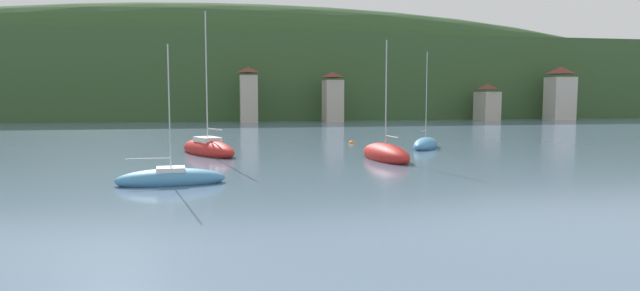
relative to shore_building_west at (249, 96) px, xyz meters
The scene contains 10 objects.
wooded_hillside 33.47m from the shore_building_west, 88.49° to the left, with size 352.00×47.19×43.20m.
shore_building_west is the anchor object (origin of this frame).
shore_building_westcentral 15.79m from the shore_building_west, ahead, with size 3.43×5.33×9.50m.
shore_building_central 47.37m from the shore_building_west, ahead, with size 3.51×5.52×7.39m.
shore_building_eastcentral 63.12m from the shore_building_west, ahead, with size 5.00×4.55×10.89m.
sailboat_far_2 60.79m from the shore_building_west, 83.31° to the right, with size 2.95×7.47×9.46m.
sailboat_far_4 54.39m from the shore_building_west, 96.64° to the right, with size 5.81×8.65×12.15m.
sailboat_far_7 54.11m from the shore_building_west, 75.55° to the right, with size 4.81×5.95×9.24m.
sailboat_mid_9 69.70m from the shore_building_west, 96.54° to the right, with size 5.99×2.48×7.90m.
mooring_buoy_mid 46.84m from the shore_building_west, 80.14° to the right, with size 0.58×0.58×0.58m, color orange.
Camera 1 is at (-5.25, 18.22, 4.77)m, focal length 30.24 mm.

